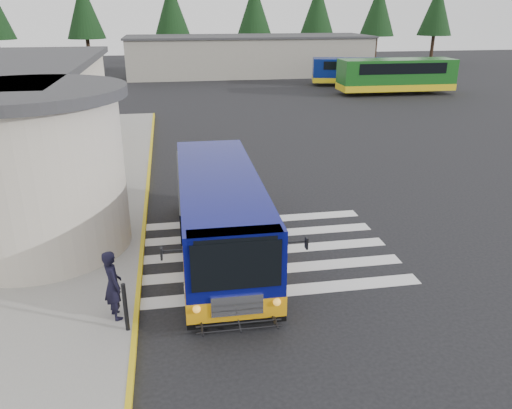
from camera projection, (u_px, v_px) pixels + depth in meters
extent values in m
plane|color=black|center=(270.00, 239.00, 16.15)|extent=(140.00, 140.00, 0.00)
cube|color=gray|center=(9.00, 209.00, 18.36)|extent=(10.00, 34.00, 0.15)
cube|color=gold|center=(146.00, 201.00, 19.14)|extent=(0.12, 34.00, 0.16)
cylinder|color=#BFB1A1|center=(34.00, 175.00, 14.62)|extent=(5.20, 5.20, 4.50)
cylinder|color=#38383A|center=(20.00, 93.00, 13.73)|extent=(5.80, 5.80, 0.30)
cube|color=black|center=(81.00, 167.00, 19.25)|extent=(0.08, 1.20, 2.20)
cube|color=#38383A|center=(89.00, 134.00, 18.84)|extent=(1.20, 1.80, 0.12)
cube|color=silver|center=(275.00, 292.00, 13.14)|extent=(8.00, 0.55, 0.01)
cube|color=silver|center=(267.00, 270.00, 14.24)|extent=(8.00, 0.55, 0.01)
cube|color=silver|center=(259.00, 251.00, 15.34)|extent=(8.00, 0.55, 0.01)
cube|color=silver|center=(253.00, 235.00, 16.44)|extent=(8.00, 0.55, 0.01)
cube|color=silver|center=(247.00, 221.00, 17.54)|extent=(8.00, 0.55, 0.01)
cube|color=gray|center=(249.00, 56.00, 54.86)|extent=(26.00, 8.00, 4.00)
cube|color=#38383A|center=(249.00, 36.00, 54.09)|extent=(26.40, 8.40, 0.20)
cylinder|color=black|center=(0.00, 56.00, 57.82)|extent=(0.44, 0.44, 3.60)
cylinder|color=black|center=(89.00, 55.00, 59.40)|extent=(0.44, 0.44, 3.60)
cone|color=black|center=(84.00, 10.00, 57.57)|extent=(4.40, 4.40, 6.40)
cylinder|color=black|center=(174.00, 53.00, 60.99)|extent=(0.44, 0.44, 3.60)
cone|color=black|center=(171.00, 9.00, 59.16)|extent=(4.40, 4.40, 6.40)
cylinder|color=black|center=(254.00, 52.00, 62.58)|extent=(0.44, 0.44, 3.60)
cone|color=black|center=(254.00, 9.00, 60.75)|extent=(4.40, 4.40, 6.40)
cylinder|color=black|center=(316.00, 51.00, 63.85)|extent=(0.44, 0.44, 3.60)
cone|color=black|center=(318.00, 9.00, 62.02)|extent=(4.40, 4.40, 6.40)
cylinder|color=black|center=(375.00, 50.00, 65.12)|extent=(0.44, 0.44, 3.60)
cone|color=black|center=(378.00, 9.00, 63.29)|extent=(4.40, 4.40, 6.40)
cylinder|color=black|center=(432.00, 50.00, 66.39)|extent=(0.44, 0.44, 3.60)
cone|color=black|center=(437.00, 9.00, 64.56)|extent=(4.40, 4.40, 6.40)
cube|color=#080C61|center=(220.00, 210.00, 14.68)|extent=(2.37, 8.18, 2.13)
cube|color=orange|center=(220.00, 235.00, 14.98)|extent=(2.40, 8.21, 0.51)
cube|color=black|center=(221.00, 244.00, 15.09)|extent=(2.39, 8.20, 0.20)
cube|color=black|center=(237.00, 266.00, 10.80)|extent=(1.99, 0.08, 1.13)
cube|color=silver|center=(237.00, 306.00, 11.15)|extent=(1.18, 0.07, 0.50)
cube|color=black|center=(179.00, 190.00, 15.02)|extent=(0.12, 5.98, 0.82)
cube|color=black|center=(254.00, 186.00, 15.36)|extent=(0.12, 5.98, 0.82)
cylinder|color=black|center=(191.00, 290.00, 12.40)|extent=(0.28, 0.87, 0.87)
cylinder|color=black|center=(269.00, 284.00, 12.70)|extent=(0.28, 0.87, 0.87)
cylinder|color=black|center=(185.00, 213.00, 17.06)|extent=(0.28, 0.87, 0.87)
cylinder|color=black|center=(243.00, 210.00, 17.35)|extent=(0.28, 0.87, 0.87)
cube|color=black|center=(161.00, 253.00, 10.57)|extent=(0.05, 0.16, 0.27)
cube|color=black|center=(306.00, 243.00, 11.04)|extent=(0.05, 0.16, 0.27)
imported|color=black|center=(113.00, 285.00, 11.53)|extent=(0.63, 0.74, 1.72)
imported|color=black|center=(75.00, 239.00, 13.97)|extent=(0.79, 0.90, 1.57)
cylinder|color=black|center=(125.00, 307.00, 11.14)|extent=(0.10, 0.10, 1.19)
cube|color=navy|center=(357.00, 70.00, 47.60)|extent=(8.71, 4.25, 2.15)
cube|color=gold|center=(356.00, 79.00, 47.92)|extent=(8.74, 4.28, 0.47)
cube|color=black|center=(357.00, 64.00, 47.41)|extent=(6.91, 3.85, 0.75)
cube|color=#165318|center=(396.00, 74.00, 42.67)|extent=(9.87, 2.91, 2.51)
cube|color=gold|center=(395.00, 86.00, 43.04)|extent=(9.90, 2.94, 0.55)
cube|color=black|center=(397.00, 67.00, 42.45)|extent=(7.69, 2.92, 0.87)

